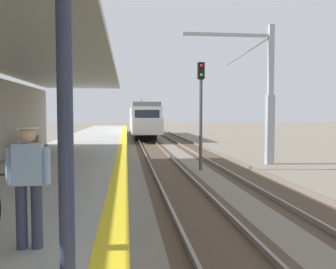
{
  "coord_description": "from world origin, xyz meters",
  "views": [
    {
      "loc": [
        -0.03,
        -0.67,
        2.74
      ],
      "look_at": [
        1.24,
        10.37,
        2.1
      ],
      "focal_mm": 38.71,
      "sensor_mm": 36.0,
      "label": 1
    }
  ],
  "objects_px": {
    "approaching_train": "(143,119)",
    "platform_bench": "(37,146)",
    "rail_signal_post": "(201,104)",
    "catenary_pylon_far_side": "(265,98)",
    "commuter_person": "(28,180)"
  },
  "relations": [
    {
      "from": "rail_signal_post",
      "to": "platform_bench",
      "type": "xyz_separation_m",
      "value": [
        -7.38,
        -1.35,
        -1.82
      ]
    },
    {
      "from": "commuter_person",
      "to": "platform_bench",
      "type": "height_order",
      "value": "commuter_person"
    },
    {
      "from": "commuter_person",
      "to": "rail_signal_post",
      "type": "xyz_separation_m",
      "value": [
        4.91,
        12.19,
        1.35
      ]
    },
    {
      "from": "rail_signal_post",
      "to": "platform_bench",
      "type": "distance_m",
      "value": 7.72
    },
    {
      "from": "approaching_train",
      "to": "catenary_pylon_far_side",
      "type": "xyz_separation_m",
      "value": [
        5.5,
        -23.61,
        1.43
      ]
    },
    {
      "from": "platform_bench",
      "to": "approaching_train",
      "type": "bearing_deg",
      "value": 77.82
    },
    {
      "from": "approaching_train",
      "to": "platform_bench",
      "type": "xyz_separation_m",
      "value": [
        -5.74,
        -26.58,
        -0.8
      ]
    },
    {
      "from": "rail_signal_post",
      "to": "commuter_person",
      "type": "bearing_deg",
      "value": -111.93
    },
    {
      "from": "approaching_train",
      "to": "rail_signal_post",
      "type": "height_order",
      "value": "rail_signal_post"
    },
    {
      "from": "approaching_train",
      "to": "platform_bench",
      "type": "relative_size",
      "value": 12.25
    },
    {
      "from": "approaching_train",
      "to": "catenary_pylon_far_side",
      "type": "relative_size",
      "value": 2.61
    },
    {
      "from": "commuter_person",
      "to": "approaching_train",
      "type": "bearing_deg",
      "value": 85.02
    },
    {
      "from": "rail_signal_post",
      "to": "catenary_pylon_far_side",
      "type": "relative_size",
      "value": 0.69
    },
    {
      "from": "commuter_person",
      "to": "catenary_pylon_far_side",
      "type": "xyz_separation_m",
      "value": [
        8.76,
        13.81,
        1.76
      ]
    },
    {
      "from": "rail_signal_post",
      "to": "catenary_pylon_far_side",
      "type": "distance_m",
      "value": 4.2
    }
  ]
}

